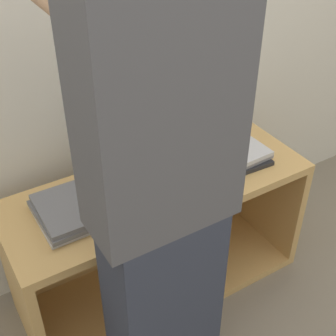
# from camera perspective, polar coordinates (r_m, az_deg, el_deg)

# --- Properties ---
(ground_plane) EXTENTS (12.00, 12.00, 0.00)m
(ground_plane) POSITION_cam_1_polar(r_m,az_deg,el_deg) (2.13, 2.36, -17.79)
(ground_plane) COLOR #756B5B
(wall_back) EXTENTS (8.00, 0.05, 2.40)m
(wall_back) POSITION_cam_1_polar(r_m,az_deg,el_deg) (1.83, -7.00, 19.30)
(wall_back) COLOR beige
(wall_back) RESTS_ON ground_plane
(cart) EXTENTS (1.24, 0.46, 0.58)m
(cart) POSITION_cam_1_polar(r_m,az_deg,el_deg) (2.07, -1.83, -7.48)
(cart) COLOR tan
(cart) RESTS_ON ground_plane
(laptop_open) EXTENTS (0.30, 0.37, 0.26)m
(laptop_open) POSITION_cam_1_polar(r_m,az_deg,el_deg) (1.85, -2.08, 0.32)
(laptop_open) COLOR #333338
(laptop_open) RESTS_ON cart
(laptop_stack_left) EXTENTS (0.32, 0.27, 0.06)m
(laptop_stack_left) POSITION_cam_1_polar(r_m,az_deg,el_deg) (1.72, -10.68, -4.71)
(laptop_stack_left) COLOR #B7B7BC
(laptop_stack_left) RESTS_ON cart
(laptop_stack_right) EXTENTS (0.32, 0.28, 0.06)m
(laptop_stack_right) POSITION_cam_1_polar(r_m,az_deg,el_deg) (1.98, 7.10, 1.74)
(laptop_stack_right) COLOR #232326
(laptop_stack_right) RESTS_ON cart
(person) EXTENTS (0.40, 0.53, 1.75)m
(person) POSITION_cam_1_polar(r_m,az_deg,el_deg) (1.28, -0.92, -4.45)
(person) COLOR #2D3342
(person) RESTS_ON ground_plane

